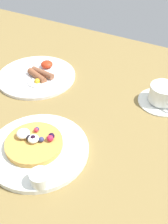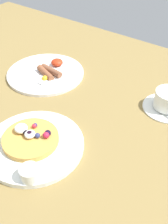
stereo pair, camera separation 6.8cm
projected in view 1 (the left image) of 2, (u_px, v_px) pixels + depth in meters
ground_plane at (74, 123)px, 78.35cm from camera, size 186.60×114.13×3.00cm
pancake_plate at (38, 149)px, 67.70cm from camera, size 25.41×25.41×1.38cm
pancake_with_berries at (34, 142)px, 67.16cm from camera, size 14.41×14.41×3.56cm
syrup_ramekin at (40, 178)px, 58.41cm from camera, size 4.51×4.51×3.00cm
breakfast_plate at (37, 76)px, 93.87cm from camera, size 26.92×26.92×1.01cm
fried_breakfast at (41, 73)px, 92.64cm from camera, size 9.83×15.11×2.54cm
coffee_saucer at (161, 101)px, 83.14cm from camera, size 14.35×14.35×0.87cm
coffee_cup at (164, 93)px, 81.04cm from camera, size 10.34×8.38×5.15cm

